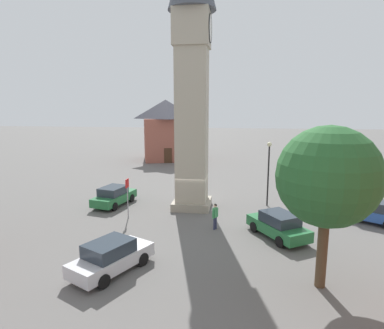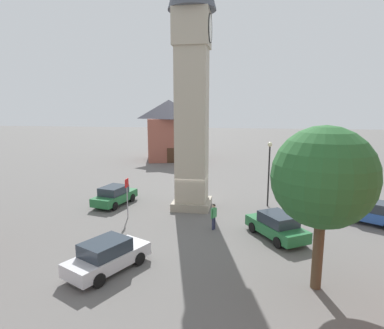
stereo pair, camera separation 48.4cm
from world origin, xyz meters
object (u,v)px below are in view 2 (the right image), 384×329
car_red_corner (371,212)px  car_white_side (115,195)px  car_blue_kerb (108,256)px  pedestrian (214,214)px  tree (323,178)px  building_corner_back (169,129)px  clock_tower (192,43)px  road_sign (127,191)px  lamp_post (269,164)px  car_silver_kerb (277,226)px

car_red_corner → car_white_side: 18.64m
car_blue_kerb → pedestrian: (6.04, -4.45, 0.25)m
tree → building_corner_back: (32.82, 14.28, -0.35)m
clock_tower → car_red_corner: (-1.45, -12.40, -11.44)m
clock_tower → tree: clock_tower is taller
car_blue_kerb → road_sign: (7.34, 1.77, 1.14)m
car_white_side → building_corner_back: building_corner_back is taller
car_blue_kerb → car_white_side: (10.05, 3.88, 0.00)m
building_corner_back → lamp_post: (-21.24, -12.99, -1.11)m
tree → road_sign: (7.25, 11.22, -2.95)m
car_red_corner → building_corner_back: (24.01, 19.57, 3.74)m
clock_tower → pedestrian: size_ratio=12.33×
pedestrian → road_sign: road_sign is taller
pedestrian → building_corner_back: building_corner_back is taller
clock_tower → car_red_corner: 16.93m
clock_tower → tree: 14.49m
car_silver_kerb → tree: (-5.24, -1.19, 4.09)m
pedestrian → tree: bearing=-140.0°
road_sign → car_white_side: bearing=37.8°
tree → car_red_corner: bearing=-30.9°
car_red_corner → pedestrian: 10.68m
pedestrian → road_sign: size_ratio=0.60×
clock_tower → car_red_corner: clock_tower is taller
car_white_side → road_sign: size_ratio=1.57×
tree → building_corner_back: bearing=23.5°
lamp_post → building_corner_back: bearing=31.5°
clock_tower → road_sign: 11.49m
clock_tower → lamp_post: bearing=-77.3°
car_white_side → road_sign: bearing=-142.2°
pedestrian → tree: 8.67m
pedestrian → lamp_post: bearing=-33.4°
car_white_side → tree: 17.13m
car_silver_kerb → tree: tree is taller
car_red_corner → car_blue_kerb: bearing=121.2°
clock_tower → car_white_side: (-0.31, 6.21, -11.44)m
car_red_corner → pedestrian: pedestrian is taller
pedestrian → building_corner_back: 28.65m
building_corner_back → car_red_corner: bearing=-140.8°
building_corner_back → clock_tower: bearing=-162.4°
car_white_side → lamp_post: (1.62, -12.04, 2.63)m
tree → building_corner_back: size_ratio=0.79×
car_blue_kerb → car_white_side: 10.77m
car_silver_kerb → lamp_post: lamp_post is taller
tree → clock_tower: bearing=34.7°
clock_tower → car_red_corner: bearing=-96.7°
car_blue_kerb → tree: (0.09, -9.45, 4.09)m
clock_tower → lamp_post: clock_tower is taller
building_corner_back → road_sign: 25.89m
clock_tower → tree: (-10.27, -7.11, -7.35)m
building_corner_back → road_sign: building_corner_back is taller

